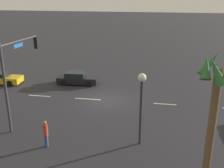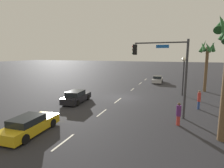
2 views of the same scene
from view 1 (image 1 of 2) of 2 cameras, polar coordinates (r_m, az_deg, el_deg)
ground_plane at (r=26.48m, az=-1.29°, el=-3.41°), size 220.00×220.00×0.00m
lane_stripe_2 at (r=26.07m, az=10.98°, el=-4.14°), size 2.10×0.14×0.01m
lane_stripe_3 at (r=26.86m, az=-5.09°, el=-3.14°), size 2.59×0.14×0.01m
lane_stripe_4 at (r=28.50m, az=-14.89°, el=-2.40°), size 2.30×0.14×0.01m
car_0 at (r=33.57m, az=-22.26°, el=1.15°), size 4.72×2.01×1.29m
car_1 at (r=31.13m, az=-7.30°, el=1.17°), size 4.59×2.06×1.37m
traffic_signal at (r=21.75m, az=-19.25°, el=3.12°), size 0.81×4.91×6.76m
streetlamp at (r=17.94m, az=6.16°, el=-2.21°), size 0.56×0.56×5.10m
pedestrian_0 at (r=19.13m, az=-13.68°, el=-9.90°), size 0.43×0.43×1.94m
palm_tree_2 at (r=14.71m, az=21.22°, el=-0.91°), size 2.42×2.46×7.60m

